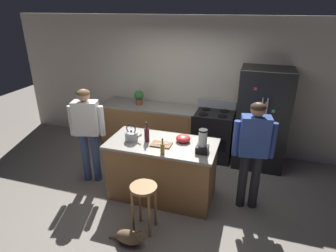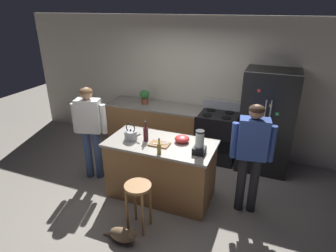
# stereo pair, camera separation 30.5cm
# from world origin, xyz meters

# --- Properties ---
(ground_plane) EXTENTS (14.00, 14.00, 0.00)m
(ground_plane) POSITION_xyz_m (0.00, 0.00, 0.00)
(ground_plane) COLOR gray
(back_wall) EXTENTS (8.00, 0.10, 2.70)m
(back_wall) POSITION_xyz_m (0.00, 1.95, 1.35)
(back_wall) COLOR beige
(back_wall) RESTS_ON ground_plane
(kitchen_island) EXTENTS (1.65, 0.83, 0.95)m
(kitchen_island) POSITION_xyz_m (0.00, 0.00, 0.48)
(kitchen_island) COLOR #9E6B3D
(kitchen_island) RESTS_ON ground_plane
(back_counter_run) EXTENTS (2.00, 0.64, 0.95)m
(back_counter_run) POSITION_xyz_m (-0.80, 1.55, 0.48)
(back_counter_run) COLOR #9E6B3D
(back_counter_run) RESTS_ON ground_plane
(refrigerator) EXTENTS (0.90, 0.73, 1.87)m
(refrigerator) POSITION_xyz_m (1.43, 1.50, 0.94)
(refrigerator) COLOR black
(refrigerator) RESTS_ON ground_plane
(stove_range) EXTENTS (0.76, 0.65, 1.13)m
(stove_range) POSITION_xyz_m (0.55, 1.52, 0.49)
(stove_range) COLOR black
(stove_range) RESTS_ON ground_plane
(person_by_island_left) EXTENTS (0.59, 0.32, 1.66)m
(person_by_island_left) POSITION_xyz_m (-1.32, 0.05, 1.01)
(person_by_island_left) COLOR #384C7A
(person_by_island_left) RESTS_ON ground_plane
(person_by_sink_right) EXTENTS (0.60, 0.28, 1.68)m
(person_by_sink_right) POSITION_xyz_m (1.32, 0.13, 1.02)
(person_by_sink_right) COLOR #26262B
(person_by_sink_right) RESTS_ON ground_plane
(bar_stool) EXTENTS (0.36, 0.36, 0.70)m
(bar_stool) POSITION_xyz_m (0.01, -0.80, 0.54)
(bar_stool) COLOR #9E6B3D
(bar_stool) RESTS_ON ground_plane
(cat) EXTENTS (0.52, 0.18, 0.26)m
(cat) POSITION_xyz_m (-0.06, -1.11, 0.11)
(cat) COLOR brown
(cat) RESTS_ON ground_plane
(potted_plant) EXTENTS (0.20, 0.20, 0.30)m
(potted_plant) POSITION_xyz_m (-1.02, 1.55, 1.12)
(potted_plant) COLOR brown
(potted_plant) RESTS_ON back_counter_run
(blender_appliance) EXTENTS (0.17, 0.17, 0.35)m
(blender_appliance) POSITION_xyz_m (0.64, -0.12, 1.10)
(blender_appliance) COLOR black
(blender_appliance) RESTS_ON kitchen_island
(bottle_wine) EXTENTS (0.08, 0.08, 0.32)m
(bottle_wine) POSITION_xyz_m (-0.23, -0.03, 1.07)
(bottle_wine) COLOR #471923
(bottle_wine) RESTS_ON kitchen_island
(bottle_vinegar) EXTENTS (0.06, 0.06, 0.24)m
(bottle_vinegar) POSITION_xyz_m (0.12, -0.33, 1.04)
(bottle_vinegar) COLOR olive
(bottle_vinegar) RESTS_ON kitchen_island
(mixing_bowl) EXTENTS (0.22, 0.22, 0.10)m
(mixing_bowl) POSITION_xyz_m (0.29, 0.13, 1.00)
(mixing_bowl) COLOR red
(mixing_bowl) RESTS_ON kitchen_island
(tea_kettle) EXTENTS (0.28, 0.20, 0.27)m
(tea_kettle) POSITION_xyz_m (-0.47, -0.07, 1.03)
(tea_kettle) COLOR #B7BABF
(tea_kettle) RESTS_ON kitchen_island
(cutting_board) EXTENTS (0.30, 0.20, 0.02)m
(cutting_board) POSITION_xyz_m (0.02, -0.08, 0.96)
(cutting_board) COLOR brown
(cutting_board) RESTS_ON kitchen_island
(chef_knife) EXTENTS (0.21, 0.13, 0.01)m
(chef_knife) POSITION_xyz_m (0.04, -0.08, 0.97)
(chef_knife) COLOR #B7BABF
(chef_knife) RESTS_ON cutting_board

